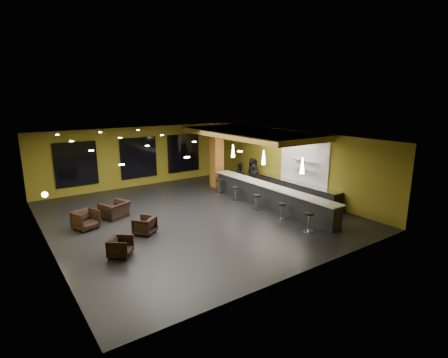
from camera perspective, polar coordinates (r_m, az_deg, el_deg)
floor at (r=16.01m, az=-4.88°, el=-6.01°), size 12.00×13.00×0.10m
ceiling at (r=15.20m, az=-5.15°, el=6.90°), size 12.00×13.00×0.10m
wall_back at (r=21.33m, az=-13.87°, el=3.56°), size 12.00×0.10×3.50m
wall_front at (r=10.57m, az=13.20°, el=-6.38°), size 12.00×0.10×3.50m
wall_left at (r=13.64m, az=-27.60°, el=-3.07°), size 0.10×13.00×3.50m
wall_right at (r=19.18m, az=10.85°, el=2.64°), size 0.10×13.00×3.50m
wood_soffit at (r=18.30m, az=4.28°, el=7.43°), size 3.60×8.00×0.28m
window_left at (r=20.27m, az=-23.00°, el=2.23°), size 2.20×0.06×2.40m
window_center at (r=21.24m, az=-13.76°, el=3.39°), size 2.20×0.06×2.40m
window_right at (r=22.47m, az=-6.62°, el=4.22°), size 2.20×0.06×2.40m
tile_backsplash at (r=18.40m, az=12.91°, el=2.87°), size 0.06×3.20×2.40m
bar_counter at (r=17.14m, az=7.43°, el=-2.82°), size 0.60×8.00×1.00m
bar_top at (r=17.00m, az=7.48°, el=-1.12°), size 0.78×8.10×0.05m
prep_counter at (r=18.85m, az=10.91°, el=-1.67°), size 0.70×6.00×0.86m
prep_top at (r=18.74m, az=10.97°, el=-0.33°), size 0.72×6.00×0.03m
wall_shelf_lower at (r=18.24m, az=13.01°, el=1.50°), size 0.30×1.50×0.03m
wall_shelf_upper at (r=18.15m, az=13.09°, el=2.89°), size 0.30×1.50×0.03m
column at (r=20.39m, az=-1.19°, el=3.51°), size 0.60×0.60×3.50m
wall_sconce at (r=14.13m, az=-27.22°, el=-2.29°), size 0.22×0.22×0.22m
pendant_0 at (r=15.33m, az=12.66°, el=2.14°), size 0.20×0.20×0.70m
pendant_1 at (r=17.08m, az=6.48°, el=3.53°), size 0.20×0.20×0.70m
pendant_2 at (r=19.00m, az=1.49°, el=4.61°), size 0.20×0.20×0.70m
staff_a at (r=19.23m, az=4.97°, el=-0.01°), size 0.67×0.52×1.62m
staff_b at (r=20.12m, az=2.74°, el=0.50°), size 0.87×0.75×1.53m
staff_c at (r=20.42m, az=4.70°, el=0.99°), size 0.86×0.57×1.76m
armchair_a at (r=12.40m, az=-16.55°, el=-10.60°), size 1.01×1.01×0.66m
armchair_b at (r=14.05m, az=-12.85°, el=-7.42°), size 1.05×1.05×0.69m
armchair_c at (r=15.22m, az=-21.65°, el=-6.23°), size 1.08×1.10×0.78m
armchair_d at (r=16.19m, az=-17.40°, el=-4.84°), size 1.40×1.33×0.72m
bar_stool_0 at (r=14.30m, az=13.70°, el=-6.42°), size 0.40×0.40×0.79m
bar_stool_1 at (r=15.47m, az=9.40°, el=-4.83°), size 0.37×0.37×0.72m
bar_stool_2 at (r=16.52m, az=5.29°, el=-3.46°), size 0.38×0.38×0.75m
bar_stool_3 at (r=17.91m, az=1.88°, el=-2.12°), size 0.37×0.37×0.72m
bar_stool_4 at (r=19.18m, az=-0.81°, el=-0.91°), size 0.41×0.41×0.80m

